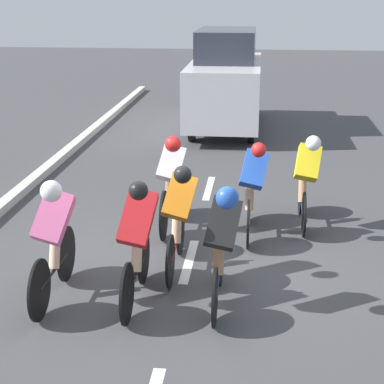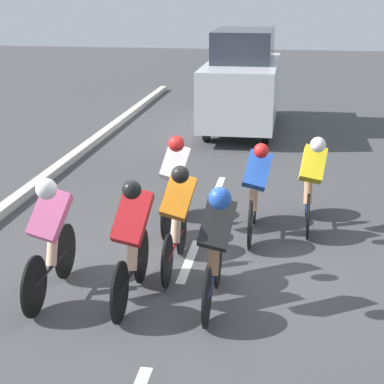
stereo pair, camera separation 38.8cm
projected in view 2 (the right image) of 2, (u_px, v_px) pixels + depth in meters
name	position (u px, v px, depth m)	size (l,w,h in m)	color
ground_plane	(186.00, 269.00, 8.15)	(60.00, 60.00, 0.00)	#424244
lane_stripe_mid	(189.00, 261.00, 8.39)	(0.12, 1.40, 0.01)	white
lane_stripe_far	(218.00, 188.00, 11.40)	(0.12, 1.40, 0.01)	white
cyclist_orange	(177.00, 214.00, 7.86)	(0.45, 1.65, 1.45)	black
cyclist_blue	(256.00, 188.00, 8.96)	(0.43, 1.68, 1.44)	black
cyclist_pink	(50.00, 233.00, 7.15)	(0.46, 1.67, 1.51)	black
cyclist_black	(216.00, 241.00, 6.93)	(0.42, 1.64, 1.49)	black
cyclist_red	(132.00, 238.00, 7.04)	(0.43, 1.67, 1.53)	black
cyclist_yellow	(311.00, 179.00, 9.30)	(0.41, 1.60, 1.44)	black
cyclist_white	(174.00, 179.00, 9.26)	(0.44, 1.68, 1.47)	black
support_car	(242.00, 81.00, 15.80)	(1.70, 4.58, 2.43)	black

